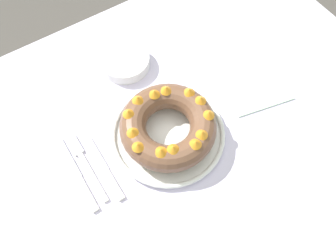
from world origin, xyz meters
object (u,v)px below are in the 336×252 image
at_px(cake_knife, 106,172).
at_px(napkin, 257,91).
at_px(serving_dish, 168,134).
at_px(serving_knife, 79,179).
at_px(bundt_cake, 168,126).
at_px(fork, 85,163).
at_px(side_bowl, 125,61).

xyz_separation_m(cake_knife, napkin, (0.45, -0.02, -0.00)).
height_order(serving_dish, serving_knife, serving_dish).
relative_size(serving_dish, cake_knife, 1.56).
bearing_deg(serving_knife, bundt_cake, -4.35).
distance_m(serving_dish, napkin, 0.27).
bearing_deg(serving_dish, cake_knife, -179.12).
distance_m(fork, side_bowl, 0.30).
relative_size(serving_dish, serving_knife, 1.38).
xyz_separation_m(fork, cake_knife, (0.03, -0.05, 0.00)).
xyz_separation_m(serving_dish, fork, (-0.21, 0.04, -0.01)).
bearing_deg(fork, side_bowl, 37.26).
relative_size(side_bowl, napkin, 0.83).
bearing_deg(serving_dish, fork, 167.83).
bearing_deg(bundt_cake, napkin, -3.91).
height_order(bundt_cake, serving_knife, bundt_cake).
relative_size(serving_knife, side_bowl, 1.50).
height_order(serving_dish, napkin, serving_dish).
distance_m(side_bowl, napkin, 0.37).
distance_m(fork, napkin, 0.48).
xyz_separation_m(serving_knife, side_bowl, (0.26, 0.23, 0.01)).
bearing_deg(bundt_cake, cake_knife, -179.12).
xyz_separation_m(serving_dish, side_bowl, (0.02, 0.25, 0.01)).
bearing_deg(serving_knife, cake_knife, -17.26).
xyz_separation_m(serving_knife, napkin, (0.51, -0.03, -0.00)).
height_order(fork, serving_knife, serving_knife).
bearing_deg(napkin, bundt_cake, 176.09).
distance_m(serving_knife, cake_knife, 0.06).
height_order(fork, napkin, fork).
relative_size(serving_dish, side_bowl, 2.07).
bearing_deg(side_bowl, bundt_cake, -94.30).
distance_m(bundt_cake, fork, 0.22).
relative_size(bundt_cake, serving_knife, 1.13).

